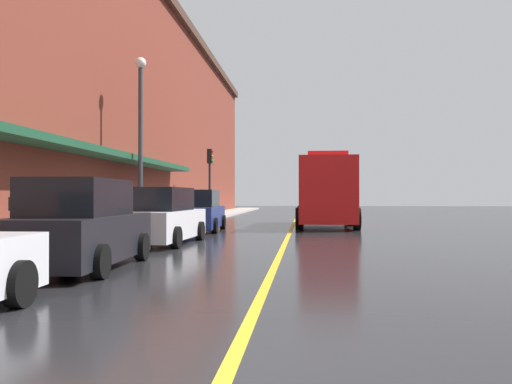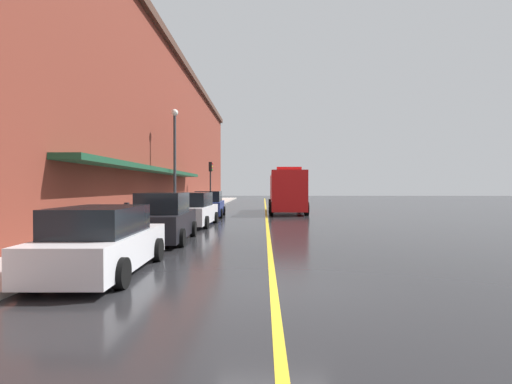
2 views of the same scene
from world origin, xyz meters
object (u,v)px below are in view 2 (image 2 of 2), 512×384
(parked_car_3, at_px, (209,205))
(parking_meter_2, at_px, (152,209))
(parking_meter_1, at_px, (179,204))
(street_lamp_left, at_px, (175,151))
(parked_car_0, at_px, (103,242))
(fire_truck, at_px, (287,192))
(parked_car_2, at_px, (193,210))
(parking_meter_0, at_px, (127,214))
(traffic_light_near, at_px, (211,176))
(parked_car_1, at_px, (165,219))

(parked_car_3, bearing_deg, parking_meter_2, 168.97)
(parking_meter_1, height_order, street_lamp_left, street_lamp_left)
(parked_car_0, distance_m, fire_truck, 22.34)
(parked_car_0, bearing_deg, fire_truck, -16.21)
(parking_meter_2, bearing_deg, parked_car_3, 81.25)
(fire_truck, bearing_deg, parking_meter_2, -27.60)
(parked_car_2, height_order, street_lamp_left, street_lamp_left)
(parking_meter_0, xyz_separation_m, parking_meter_2, (0.00, 3.19, 0.00))
(parking_meter_0, relative_size, traffic_light_near, 0.31)
(parked_car_3, xyz_separation_m, parking_meter_2, (-1.37, -8.91, 0.23))
(parked_car_0, height_order, parking_meter_2, parked_car_0)
(parked_car_2, height_order, parking_meter_2, parked_car_2)
(parked_car_0, relative_size, fire_truck, 0.55)
(parking_meter_1, bearing_deg, parking_meter_0, -90.00)
(parked_car_3, height_order, fire_truck, fire_truck)
(parking_meter_0, bearing_deg, fire_truck, 66.85)
(parked_car_1, height_order, parked_car_3, parked_car_1)
(parked_car_2, relative_size, parking_meter_2, 3.63)
(parked_car_0, distance_m, parking_meter_2, 8.50)
(parked_car_1, distance_m, street_lamp_left, 10.98)
(parking_meter_2, relative_size, street_lamp_left, 0.19)
(fire_truck, bearing_deg, parked_car_0, -14.41)
(parked_car_2, xyz_separation_m, traffic_light_near, (-1.36, 16.23, 2.33))
(parked_car_2, relative_size, street_lamp_left, 0.70)
(street_lamp_left, xyz_separation_m, traffic_light_near, (0.66, 11.84, -1.24))
(parked_car_0, height_order, traffic_light_near, traffic_light_near)
(street_lamp_left, height_order, traffic_light_near, street_lamp_left)
(parked_car_1, relative_size, parked_car_3, 0.97)
(fire_truck, distance_m, parking_meter_2, 14.94)
(parked_car_3, bearing_deg, parked_car_0, 177.50)
(parking_meter_0, relative_size, parking_meter_2, 1.00)
(parking_meter_0, bearing_deg, traffic_light_near, 89.84)
(parking_meter_1, bearing_deg, parked_car_0, -84.66)
(parking_meter_1, bearing_deg, fire_truck, 47.31)
(parked_car_0, height_order, street_lamp_left, street_lamp_left)
(parked_car_1, distance_m, fire_truck, 17.21)
(parked_car_1, distance_m, parked_car_3, 11.98)
(street_lamp_left, bearing_deg, parked_car_2, -65.28)
(parking_meter_0, xyz_separation_m, street_lamp_left, (-0.60, 10.32, 3.34))
(parked_car_1, distance_m, parking_meter_1, 8.78)
(parked_car_3, relative_size, parking_meter_1, 3.54)
(parked_car_1, distance_m, parked_car_2, 5.81)
(fire_truck, bearing_deg, parked_car_3, -52.45)
(parked_car_0, distance_m, parked_car_2, 11.13)
(parked_car_3, bearing_deg, traffic_light_near, 5.15)
(parked_car_2, relative_size, parking_meter_0, 3.63)
(parked_car_1, bearing_deg, parked_car_0, 176.78)
(parked_car_3, height_order, street_lamp_left, street_lamp_left)
(parked_car_0, distance_m, parking_meter_0, 5.37)
(parked_car_1, height_order, parking_meter_2, parked_car_1)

